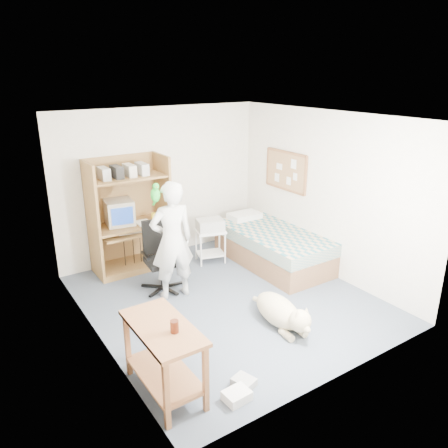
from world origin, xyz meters
The scene contains 21 objects.
floor centered at (0.00, 0.00, 0.00)m, with size 4.00×4.00×0.00m, color #444D5C.
wall_back centered at (0.00, 2.00, 1.25)m, with size 3.60×0.02×2.50m, color silver.
wall_right centered at (1.80, 0.00, 1.25)m, with size 0.02×4.00×2.50m, color silver.
wall_left centered at (-1.80, 0.00, 1.25)m, with size 0.02×4.00×2.50m, color silver.
ceiling centered at (0.00, 0.00, 2.50)m, with size 3.60×4.00×0.02m, color white.
computer_hutch centered at (-0.70, 1.74, 0.82)m, with size 1.20×0.63×1.80m.
bed centered at (1.30, 0.62, 0.29)m, with size 1.02×2.02×0.66m.
side_desk centered at (-1.55, -1.20, 0.49)m, with size 0.50×1.00×0.75m.
corkboard centered at (1.77, 0.90, 1.45)m, with size 0.04×0.94×0.66m.
office_chair centered at (-0.62, 0.82, 0.36)m, with size 0.57×0.57×1.01m.
person centered at (-0.57, 0.51, 0.84)m, with size 0.61×0.40×1.67m, color silver.
parrot centered at (-0.77, 0.53, 1.53)m, with size 0.12×0.22×0.34m.
dog centered at (0.19, -0.92, 0.19)m, with size 0.44×1.18×0.44m.
printer_cart centered at (0.48, 1.23, 0.37)m, with size 0.55×0.48×0.56m.
printer centered at (0.48, 1.23, 0.65)m, with size 0.42×0.32×0.18m, color #AEAEA9.
crt_monitor centered at (-0.85, 1.75, 0.96)m, with size 0.46×0.48×0.39m.
keyboard centered at (-0.72, 1.58, 0.67)m, with size 0.45×0.16×0.03m, color beige.
pencil_cup centered at (-0.32, 1.65, 0.82)m, with size 0.08×0.08×0.12m, color yellow.
drink_glass centered at (-1.50, -1.36, 0.81)m, with size 0.08×0.08×0.12m, color #3E1609.
floor_box_a centered at (-1.03, -1.70, 0.05)m, with size 0.25×0.20×0.10m, color white.
floor_box_b centered at (-0.85, -1.57, 0.04)m, with size 0.18×0.22×0.08m, color #A7A7A2.
Camera 1 is at (-3.03, -4.50, 3.04)m, focal length 35.00 mm.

